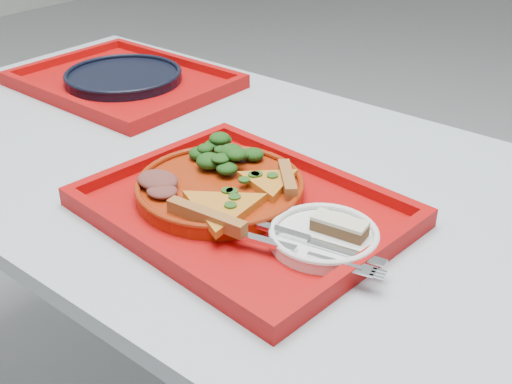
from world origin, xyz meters
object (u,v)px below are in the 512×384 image
(tray_main, at_px, (243,212))
(tray_far, at_px, (124,84))
(navy_plate, at_px, (123,78))
(dinner_plate, at_px, (220,190))
(dessert_bar, at_px, (339,226))

(tray_main, bearing_deg, tray_far, 160.74)
(tray_main, height_order, navy_plate, navy_plate)
(dinner_plate, bearing_deg, tray_far, 154.34)
(tray_main, height_order, dinner_plate, dinner_plate)
(tray_far, relative_size, dinner_plate, 1.73)
(tray_main, height_order, dessert_bar, dessert_bar)
(navy_plate, bearing_deg, tray_far, 180.00)
(tray_main, xyz_separation_m, navy_plate, (-0.57, 0.26, 0.01))
(tray_main, height_order, tray_far, same)
(tray_far, xyz_separation_m, dinner_plate, (0.51, -0.25, 0.02))
(tray_main, bearing_deg, navy_plate, 160.74)
(tray_far, bearing_deg, dessert_bar, -17.71)
(tray_main, relative_size, dinner_plate, 1.73)
(tray_main, relative_size, tray_far, 1.00)
(tray_far, height_order, navy_plate, navy_plate)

